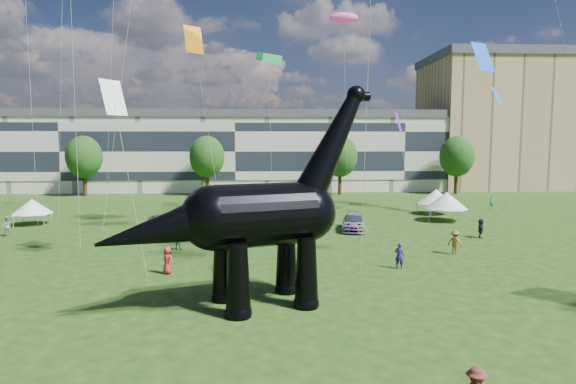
{
  "coord_description": "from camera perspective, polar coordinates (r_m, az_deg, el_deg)",
  "views": [
    {
      "loc": [
        -3.57,
        -19.28,
        7.76
      ],
      "look_at": [
        -2.18,
        8.0,
        5.0
      ],
      "focal_mm": 30.0,
      "sensor_mm": 36.0,
      "label": 1
    }
  ],
  "objects": [
    {
      "name": "tree_far_left",
      "position": [
        76.98,
        -23.06,
        4.22
      ],
      "size": [
        5.2,
        5.2,
        9.44
      ],
      "color": "#382314",
      "rests_on": "ground"
    },
    {
      "name": "gazebo_left",
      "position": [
        52.05,
        -28.05,
        -1.54
      ],
      "size": [
        4.09,
        4.09,
        2.49
      ],
      "rotation": [
        0.0,
        0.0,
        0.16
      ],
      "color": "white",
      "rests_on": "ground"
    },
    {
      "name": "car_grey",
      "position": [
        39.38,
        -4.65,
        -4.53
      ],
      "size": [
        4.65,
        2.21,
        1.47
      ],
      "primitive_type": "imported",
      "rotation": [
        0.0,
        0.0,
        1.72
      ],
      "color": "slate",
      "rests_on": "ground"
    },
    {
      "name": "ground",
      "position": [
        21.09,
        7.31,
        -15.87
      ],
      "size": [
        220.0,
        220.0,
        0.0
      ],
      "primitive_type": "plane",
      "color": "#16330C",
      "rests_on": "ground"
    },
    {
      "name": "car_dark",
      "position": [
        43.53,
        7.81,
        -3.58
      ],
      "size": [
        2.97,
        5.33,
        1.46
      ],
      "primitive_type": "imported",
      "rotation": [
        0.0,
        0.0,
        -0.19
      ],
      "color": "#595960",
      "rests_on": "ground"
    },
    {
      "name": "tree_mid_left",
      "position": [
        72.79,
        -9.59,
        4.54
      ],
      "size": [
        5.2,
        5.2,
        9.44
      ],
      "color": "#382314",
      "rests_on": "ground"
    },
    {
      "name": "dinosaur_sculpture",
      "position": [
        22.83,
        -4.3,
        -3.25
      ],
      "size": [
        13.36,
        6.5,
        11.09
      ],
      "rotation": [
        0.0,
        0.0,
        0.35
      ],
      "color": "black",
      "rests_on": "ground"
    },
    {
      "name": "apartment_block",
      "position": [
        94.93,
        24.62,
        7.21
      ],
      "size": [
        28.0,
        18.0,
        22.0
      ],
      "primitive_type": "cube",
      "color": "tan",
      "rests_on": "ground"
    },
    {
      "name": "car_white",
      "position": [
        49.87,
        2.71,
        -2.37
      ],
      "size": [
        5.6,
        4.21,
        1.41
      ],
      "primitive_type": "imported",
      "rotation": [
        0.0,
        0.0,
        1.15
      ],
      "color": "silver",
      "rests_on": "ground"
    },
    {
      "name": "visitors",
      "position": [
        33.29,
        4.71,
        -6.29
      ],
      "size": [
        49.76,
        44.28,
        1.7
      ],
      "color": "black",
      "rests_on": "ground"
    },
    {
      "name": "gazebo_near",
      "position": [
        50.68,
        18.24,
        -1.0
      ],
      "size": [
        5.42,
        5.42,
        2.91
      ],
      "rotation": [
        0.0,
        0.0,
        -0.38
      ],
      "color": "silver",
      "rests_on": "ground"
    },
    {
      "name": "car_silver",
      "position": [
        43.81,
        -14.77,
        -3.59
      ],
      "size": [
        3.64,
        4.95,
        1.57
      ],
      "primitive_type": "imported",
      "rotation": [
        0.0,
        0.0,
        0.44
      ],
      "color": "#A7A8AC",
      "rests_on": "ground"
    },
    {
      "name": "tree_mid_right",
      "position": [
        73.22,
        6.2,
        4.59
      ],
      "size": [
        5.2,
        5.2,
        9.44
      ],
      "color": "#382314",
      "rests_on": "ground"
    },
    {
      "name": "terrace_row",
      "position": [
        81.42,
        -6.05,
        4.5
      ],
      "size": [
        78.0,
        11.0,
        12.0
      ],
      "primitive_type": "cube",
      "color": "beige",
      "rests_on": "ground"
    },
    {
      "name": "gazebo_far",
      "position": [
        55.28,
        17.13,
        -0.55
      ],
      "size": [
        4.65,
        4.65,
        2.74
      ],
      "rotation": [
        0.0,
        0.0,
        0.21
      ],
      "color": "white",
      "rests_on": "ground"
    },
    {
      "name": "tree_far_right",
      "position": [
        78.11,
        19.39,
        4.37
      ],
      "size": [
        5.2,
        5.2,
        9.44
      ],
      "color": "#382314",
      "rests_on": "ground"
    }
  ]
}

